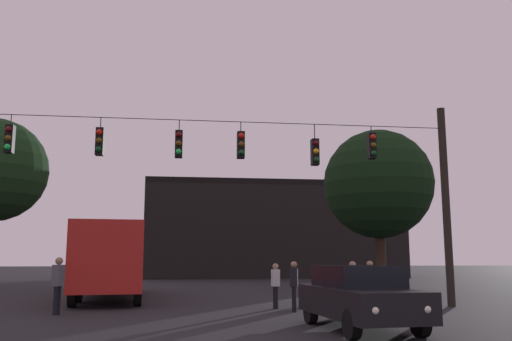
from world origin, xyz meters
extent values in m
plane|color=black|center=(0.00, 24.50, 0.00)|extent=(168.00, 168.00, 0.00)
cylinder|color=black|center=(8.74, 11.51, 3.62)|extent=(0.28, 0.28, 7.25)
cylinder|color=black|center=(0.00, 11.51, 6.48)|extent=(17.48, 0.02, 0.02)
cylinder|color=black|center=(-6.59, 11.51, 6.29)|extent=(0.03, 0.03, 0.36)
cube|color=black|center=(-6.59, 11.51, 5.63)|extent=(0.26, 0.32, 0.95)
sphere|color=#510A0A|center=(-6.59, 11.33, 5.93)|extent=(0.20, 0.20, 0.20)
sphere|color=#5B3D0C|center=(-6.59, 11.33, 5.63)|extent=(0.20, 0.20, 0.20)
sphere|color=#1EE04C|center=(-6.59, 11.33, 5.33)|extent=(0.20, 0.20, 0.20)
cylinder|color=black|center=(-3.65, 11.51, 6.29)|extent=(0.03, 0.03, 0.37)
cube|color=black|center=(-3.65, 11.51, 5.63)|extent=(0.26, 0.32, 0.95)
sphere|color=red|center=(-3.65, 11.33, 5.93)|extent=(0.20, 0.20, 0.20)
sphere|color=#5B3D0C|center=(-3.65, 11.33, 5.63)|extent=(0.20, 0.20, 0.20)
sphere|color=#0C4219|center=(-3.65, 11.33, 5.33)|extent=(0.20, 0.20, 0.20)
cylinder|color=black|center=(-0.97, 11.51, 6.28)|extent=(0.03, 0.03, 0.38)
cube|color=black|center=(-0.97, 11.51, 5.62)|extent=(0.26, 0.32, 0.95)
sphere|color=#510A0A|center=(-0.97, 11.33, 5.92)|extent=(0.20, 0.20, 0.20)
sphere|color=#5B3D0C|center=(-0.97, 11.33, 5.62)|extent=(0.20, 0.20, 0.20)
sphere|color=#1EE04C|center=(-0.97, 11.33, 5.32)|extent=(0.20, 0.20, 0.20)
cylinder|color=black|center=(1.20, 11.51, 6.29)|extent=(0.03, 0.03, 0.36)
cube|color=black|center=(1.20, 11.51, 5.64)|extent=(0.26, 0.32, 0.95)
sphere|color=red|center=(1.20, 11.33, 5.94)|extent=(0.20, 0.20, 0.20)
sphere|color=#5B3D0C|center=(1.20, 11.33, 5.64)|extent=(0.20, 0.20, 0.20)
sphere|color=#0C4219|center=(1.20, 11.33, 5.34)|extent=(0.20, 0.20, 0.20)
cylinder|color=black|center=(3.87, 11.51, 6.20)|extent=(0.03, 0.03, 0.54)
cube|color=black|center=(3.87, 11.51, 5.45)|extent=(0.26, 0.32, 0.95)
sphere|color=#510A0A|center=(3.87, 11.33, 5.75)|extent=(0.20, 0.20, 0.20)
sphere|color=orange|center=(3.87, 11.33, 5.45)|extent=(0.20, 0.20, 0.20)
sphere|color=#0C4219|center=(3.87, 11.33, 5.15)|extent=(0.20, 0.20, 0.20)
cylinder|color=black|center=(6.00, 11.51, 6.34)|extent=(0.03, 0.03, 0.26)
cube|color=black|center=(6.00, 11.51, 5.74)|extent=(0.26, 0.32, 0.95)
sphere|color=red|center=(6.00, 11.33, 6.04)|extent=(0.20, 0.20, 0.20)
sphere|color=#5B3D0C|center=(6.00, 11.33, 5.74)|extent=(0.20, 0.20, 0.20)
sphere|color=#0C4219|center=(6.00, 11.33, 5.44)|extent=(0.20, 0.20, 0.20)
cube|color=#B21E19|center=(-3.82, 17.16, 1.75)|extent=(3.47, 11.18, 2.50)
cube|color=black|center=(-3.82, 17.16, 2.36)|extent=(3.45, 10.53, 0.70)
cylinder|color=black|center=(-5.28, 21.00, 0.50)|extent=(0.37, 1.02, 1.00)
cylinder|color=black|center=(-3.06, 21.20, 0.50)|extent=(0.37, 1.02, 1.00)
cylinder|color=black|center=(-4.72, 14.87, 0.50)|extent=(0.37, 1.02, 1.00)
cylinder|color=black|center=(-2.51, 15.06, 0.50)|extent=(0.37, 1.02, 1.00)
cylinder|color=black|center=(-4.55, 12.89, 0.50)|extent=(0.37, 1.02, 1.00)
cylinder|color=black|center=(-2.34, 13.09, 0.50)|extent=(0.37, 1.02, 1.00)
cube|color=beige|center=(-4.11, 20.44, 2.36)|extent=(2.62, 1.03, 0.56)
cube|color=beige|center=(-3.57, 14.42, 2.36)|extent=(2.62, 1.03, 0.56)
cube|color=black|center=(3.53, 5.86, 0.66)|extent=(2.15, 4.44, 0.68)
cube|color=black|center=(3.52, 6.01, 1.26)|extent=(1.77, 2.45, 0.52)
cylinder|color=black|center=(4.44, 4.51, 0.32)|extent=(0.27, 0.66, 0.64)
cylinder|color=black|center=(2.87, 4.38, 0.32)|extent=(0.27, 0.66, 0.64)
cylinder|color=black|center=(4.20, 7.34, 0.32)|extent=(0.27, 0.66, 0.64)
cylinder|color=black|center=(2.63, 7.21, 0.32)|extent=(0.27, 0.66, 0.64)
sphere|color=white|center=(4.28, 3.82, 0.66)|extent=(0.18, 0.18, 0.18)
sphere|color=white|center=(3.14, 3.72, 0.66)|extent=(0.18, 0.18, 0.18)
cylinder|color=black|center=(4.63, 9.71, 0.40)|extent=(0.14, 0.14, 0.79)
cylinder|color=black|center=(4.58, 9.86, 0.40)|extent=(0.14, 0.14, 0.79)
cube|color=silver|center=(4.60, 9.78, 1.09)|extent=(0.32, 0.41, 0.59)
sphere|color=#8C6B51|center=(4.60, 9.78, 1.49)|extent=(0.21, 0.21, 0.21)
cylinder|color=black|center=(2.41, 11.41, 0.38)|extent=(0.14, 0.14, 0.75)
cylinder|color=black|center=(2.40, 11.57, 0.38)|extent=(0.14, 0.14, 0.75)
cube|color=silver|center=(2.41, 11.49, 1.03)|extent=(0.26, 0.37, 0.56)
sphere|color=#8C6B51|center=(2.41, 11.49, 1.42)|extent=(0.20, 0.20, 0.20)
cylinder|color=black|center=(2.84, 10.43, 0.39)|extent=(0.14, 0.14, 0.79)
cylinder|color=black|center=(2.80, 10.28, 0.39)|extent=(0.14, 0.14, 0.79)
cube|color=black|center=(2.82, 10.35, 1.08)|extent=(0.32, 0.41, 0.59)
sphere|color=#8C6B51|center=(2.82, 10.35, 1.49)|extent=(0.21, 0.21, 0.21)
cylinder|color=black|center=(5.70, 11.16, 0.40)|extent=(0.14, 0.14, 0.79)
cylinder|color=black|center=(5.65, 11.31, 0.40)|extent=(0.14, 0.14, 0.79)
cube|color=#4C4C56|center=(5.68, 11.24, 1.09)|extent=(0.34, 0.42, 0.59)
sphere|color=#8C6B51|center=(5.68, 11.24, 1.49)|extent=(0.21, 0.21, 0.21)
cylinder|color=black|center=(-4.49, 10.46, 0.43)|extent=(0.14, 0.14, 0.85)
cylinder|color=black|center=(-4.53, 10.30, 0.43)|extent=(0.14, 0.14, 0.85)
cube|color=#4C4C56|center=(-4.51, 10.38, 1.18)|extent=(0.33, 0.41, 0.64)
sphere|color=#8C6B51|center=(-4.51, 10.38, 1.61)|extent=(0.23, 0.23, 0.23)
cube|color=black|center=(7.11, 42.24, 3.91)|extent=(22.36, 9.90, 7.81)
cube|color=black|center=(7.11, 42.24, 8.06)|extent=(22.36, 9.90, 0.50)
cylinder|color=#2D2116|center=(9.76, 21.16, 1.81)|extent=(0.52, 0.52, 3.63)
sphere|color=black|center=(9.76, 21.16, 5.72)|extent=(5.97, 5.97, 5.97)
camera|label=1|loc=(-0.65, -7.00, 1.71)|focal=37.76mm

